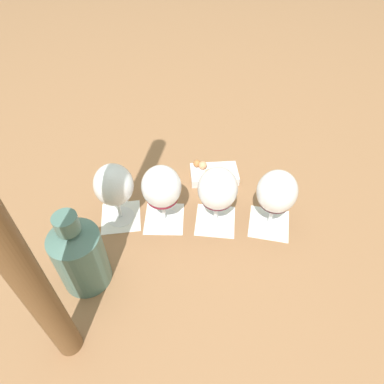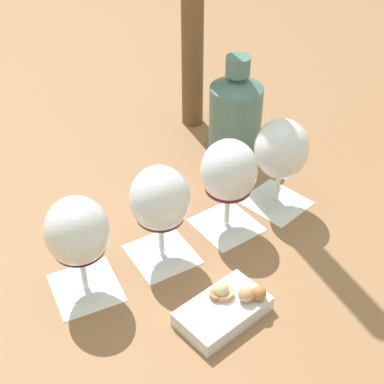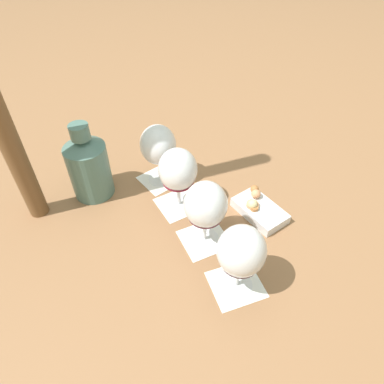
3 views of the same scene
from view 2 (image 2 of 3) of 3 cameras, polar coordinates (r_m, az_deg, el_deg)
ground_plane at (r=1.02m, az=-0.09°, el=-4.66°), size 8.00×8.00×0.00m
tasting_card_0 at (r=1.11m, az=8.12°, el=-0.96°), size 0.11×0.12×0.00m
tasting_card_1 at (r=1.05m, az=3.35°, el=-3.18°), size 0.13×0.13×0.00m
tasting_card_2 at (r=0.99m, az=-2.92°, el=-6.02°), size 0.13×0.14×0.00m
tasting_card_3 at (r=0.95m, az=-10.24°, el=-9.10°), size 0.14×0.14×0.00m
wine_glass_0 at (r=1.04m, az=8.65°, el=3.79°), size 0.10×0.10×0.17m
wine_glass_1 at (r=0.98m, az=3.58°, el=1.76°), size 0.10×0.10×0.17m
wine_glass_2 at (r=0.92m, az=-3.13°, el=-1.02°), size 0.10×0.10×0.17m
wine_glass_3 at (r=0.87m, az=-11.03°, el=-4.13°), size 0.10×0.10×0.17m
ceramic_vase at (r=1.19m, az=4.25°, el=7.65°), size 0.11×0.11×0.21m
snack_dish at (r=0.89m, az=3.20°, el=-11.19°), size 0.15×0.10×0.05m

